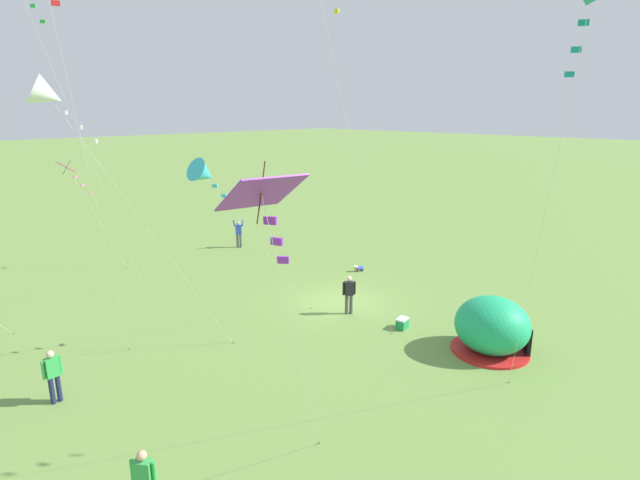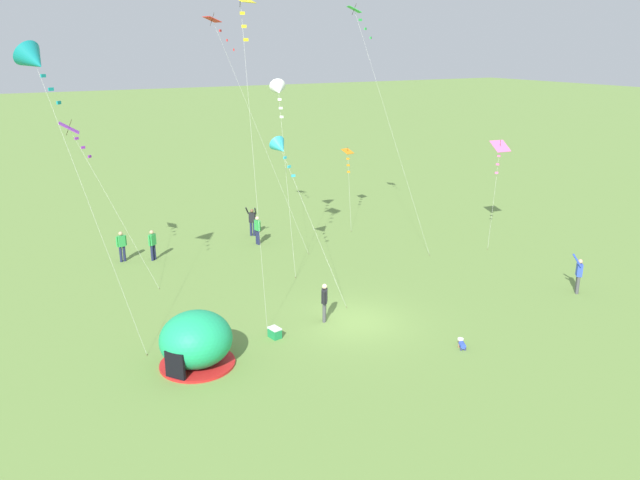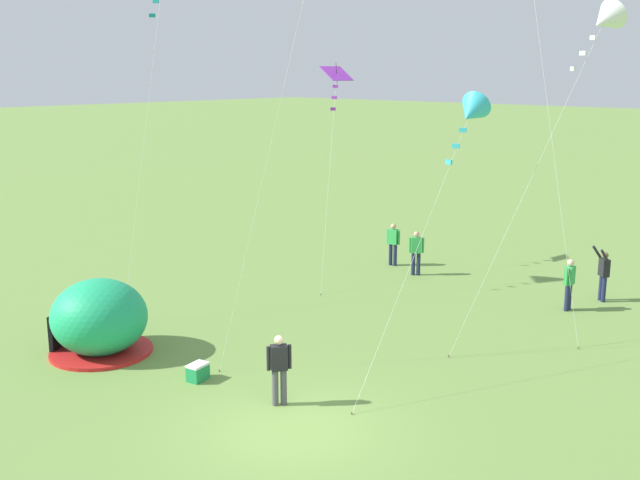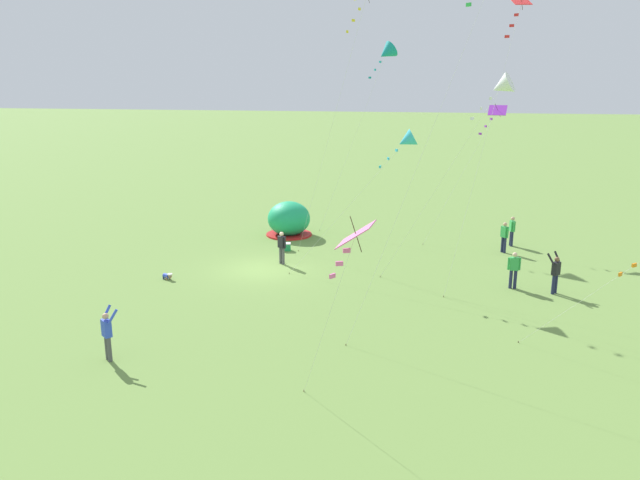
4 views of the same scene
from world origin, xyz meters
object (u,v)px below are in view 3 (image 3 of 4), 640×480
object	(u,v)px
person_center_field	(569,282)
cooler_box	(198,372)
person_near_tent	(279,366)
kite_white	(605,20)
popup_tent	(99,319)
person_far_back	(393,242)
person_with_toddler	(416,251)
person_arms_raised	(603,273)
kite_purple	(336,79)
kite_cyan	(471,112)

from	to	relation	value
person_center_field	cooler_box	bearing A→B (deg)	-110.19
cooler_box	person_near_tent	size ratio (longest dim) A/B	0.34
cooler_box	kite_white	bearing A→B (deg)	63.31
kite_white	cooler_box	bearing A→B (deg)	-116.69
popup_tent	kite_white	bearing A→B (deg)	51.93
person_center_field	person_far_back	size ratio (longest dim) A/B	1.00
popup_tent	person_center_field	size ratio (longest dim) A/B	1.63
person_near_tent	kite_white	distance (m)	13.31
cooler_box	person_with_toddler	size ratio (longest dim) A/B	0.34
person_arms_raised	person_near_tent	world-z (taller)	person_arms_raised
person_near_tent	popup_tent	bearing A→B (deg)	-169.94
person_center_field	kite_purple	size ratio (longest dim) A/B	0.22
popup_tent	kite_cyan	world-z (taller)	kite_cyan
popup_tent	cooler_box	bearing A→B (deg)	10.69
person_arms_raised	person_near_tent	distance (m)	13.33
person_with_toddler	person_far_back	world-z (taller)	same
person_near_tent	kite_purple	world-z (taller)	kite_purple
kite_purple	kite_cyan	xyz separation A→B (m)	(8.97, -4.64, -0.77)
person_center_field	person_far_back	bearing A→B (deg)	174.69
cooler_box	kite_cyan	xyz separation A→B (m)	(3.54, 6.67, 6.37)
cooler_box	person_near_tent	world-z (taller)	person_near_tent
person_arms_raised	person_center_field	bearing A→B (deg)	-102.93
kite_purple	kite_cyan	world-z (taller)	kite_purple
person_with_toddler	kite_white	size ratio (longest dim) A/B	0.18
person_center_field	kite_cyan	distance (m)	7.67
cooler_box	person_with_toddler	xyz separation A→B (m)	(-1.86, 11.96, 0.74)
popup_tent	cooler_box	xyz separation A→B (m)	(3.49, 0.66, -0.78)
popup_tent	person_center_field	xyz separation A→B (m)	(7.83, 12.47, -0.03)
popup_tent	kite_purple	world-z (taller)	kite_purple
person_center_field	person_near_tent	world-z (taller)	same
cooler_box	person_with_toddler	distance (m)	12.13
popup_tent	cooler_box	world-z (taller)	popup_tent
person_center_field	kite_cyan	bearing A→B (deg)	-98.92
person_center_field	person_arms_raised	bearing A→B (deg)	77.07
person_center_field	person_far_back	world-z (taller)	same
cooler_box	kite_cyan	distance (m)	9.88
person_far_back	person_with_toddler	bearing A→B (deg)	-20.28
person_far_back	kite_purple	xyz separation A→B (m)	(-2.02, -1.23, 6.40)
cooler_box	kite_cyan	size ratio (longest dim) A/B	0.08
person_center_field	person_arms_raised	xyz separation A→B (m)	(0.40, 1.75, 0.03)
person_center_field	kite_white	distance (m)	8.26
popup_tent	kite_purple	bearing A→B (deg)	99.20
person_with_toddler	person_center_field	bearing A→B (deg)	-1.38
person_far_back	person_arms_raised	size ratio (longest dim) A/B	0.91
person_with_toddler	kite_cyan	bearing A→B (deg)	-44.41
cooler_box	person_with_toddler	bearing A→B (deg)	98.86
person_far_back	kite_purple	distance (m)	6.82
kite_cyan	kite_white	bearing A→B (deg)	65.49
person_far_back	person_near_tent	bearing A→B (deg)	-63.81
person_near_tent	kite_cyan	xyz separation A→B (m)	(0.98, 6.26, 5.63)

